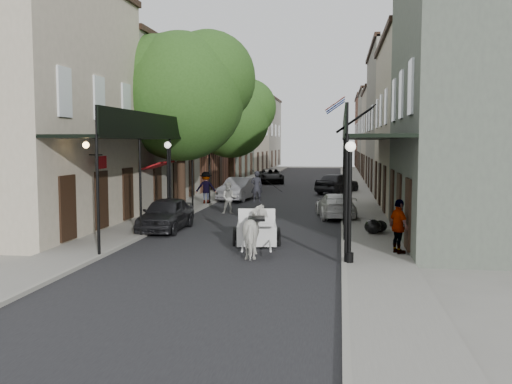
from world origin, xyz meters
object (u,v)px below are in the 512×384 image
(lamppost_right_near, at_px, (350,200))
(lamppost_right_far, at_px, (345,169))
(car_right_near, at_px, (336,206))
(carriage, at_px, (257,214))
(pedestrian_sidewalk_right, at_px, (399,226))
(tree_far, at_px, (236,116))
(pedestrian_walking, at_px, (229,198))
(pedestrian_sidewalk_left, at_px, (206,188))
(car_left_mid, at_px, (239,189))
(lamppost_left, at_px, (168,180))
(car_right_far, at_px, (337,183))
(horse, at_px, (256,232))
(car_left_far, at_px, (271,176))
(car_left_near, at_px, (166,214))
(tree_near, at_px, (189,91))

(lamppost_right_near, xyz_separation_m, lamppost_right_far, (0.00, 20.00, 0.00))
(car_right_near, bearing_deg, carriage, 62.15)
(pedestrian_sidewalk_right, bearing_deg, tree_far, -2.22)
(pedestrian_walking, relative_size, pedestrian_sidewalk_right, 0.93)
(pedestrian_sidewalk_left, bearing_deg, lamppost_right_near, 101.66)
(lamppost_right_far, bearing_deg, car_left_mid, -172.66)
(pedestrian_sidewalk_right, height_order, car_right_near, pedestrian_sidewalk_right)
(lamppost_left, height_order, pedestrian_walking, lamppost_left)
(car_right_far, bearing_deg, lamppost_right_near, 115.41)
(horse, bearing_deg, car_right_far, -104.15)
(lamppost_left, relative_size, car_right_far, 0.80)
(lamppost_right_far, xyz_separation_m, carriage, (-3.39, -16.42, -0.96))
(lamppost_left, xyz_separation_m, pedestrian_sidewalk_right, (9.85, -6.34, -1.02))
(tree_far, bearing_deg, carriage, -77.64)
(pedestrian_sidewalk_left, bearing_deg, lamppost_left, 74.83)
(lamppost_right_far, distance_m, car_right_near, 8.86)
(tree_far, distance_m, carriage, 23.61)
(tree_far, relative_size, car_left_mid, 1.91)
(tree_far, distance_m, car_left_far, 10.38)
(tree_far, xyz_separation_m, car_right_far, (7.85, -1.14, -5.05))
(lamppost_right_far, xyz_separation_m, car_left_mid, (-6.84, -0.88, -1.31))
(pedestrian_walking, bearing_deg, car_right_far, 59.09)
(tree_far, bearing_deg, car_left_far, 79.48)
(lamppost_left, bearing_deg, car_right_near, 23.01)
(car_left_far, bearing_deg, car_left_near, -102.01)
(pedestrian_sidewalk_left, xyz_separation_m, car_left_near, (0.60, -9.91, -0.36))
(lamppost_right_near, relative_size, carriage, 1.32)
(carriage, height_order, pedestrian_sidewalk_right, carriage)
(lamppost_left, distance_m, horse, 8.79)
(car_right_far, bearing_deg, car_right_near, 114.27)
(lamppost_left, relative_size, pedestrian_sidewalk_right, 2.05)
(pedestrian_sidewalk_left, distance_m, car_left_far, 19.20)
(pedestrian_sidewalk_left, bearing_deg, tree_far, -105.64)
(lamppost_left, distance_m, car_right_near, 8.49)
(lamppost_left, relative_size, carriage, 1.32)
(tree_near, height_order, carriage, tree_near)
(lamppost_left, xyz_separation_m, car_right_near, (7.70, 3.27, -1.43))
(lamppost_right_near, distance_m, car_left_far, 35.70)
(pedestrian_walking, distance_m, car_right_near, 5.65)
(pedestrian_sidewalk_left, xyz_separation_m, car_left_far, (1.60, 19.13, -0.39))
(car_right_near, bearing_deg, lamppost_right_near, 85.32)
(tree_near, distance_m, car_right_near, 9.80)
(lamppost_right_far, distance_m, pedestrian_sidewalk_right, 18.44)
(lamppost_right_far, distance_m, pedestrian_walking, 10.15)
(lamppost_left, relative_size, car_left_near, 0.88)
(tree_far, height_order, lamppost_left, tree_far)
(lamppost_right_near, distance_m, car_right_near, 11.37)
(pedestrian_walking, bearing_deg, car_left_far, 83.78)
(tree_near, xyz_separation_m, lamppost_right_near, (8.30, -12.18, -4.44))
(lamppost_left, xyz_separation_m, car_left_near, (0.50, -2.00, -1.33))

